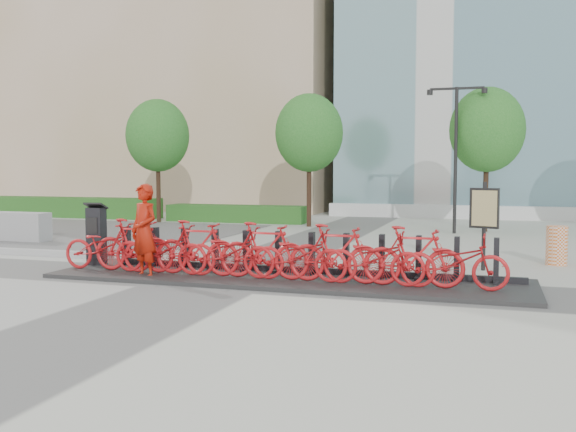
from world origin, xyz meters
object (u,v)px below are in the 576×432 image
(bike_0, at_px, (104,247))
(construction_barrel, at_px, (557,245))
(jersey_barrier, at_px, (16,226))
(kiosk, at_px, (96,235))
(map_sign, at_px, (484,212))
(worker_red, at_px, (144,231))

(bike_0, distance_m, construction_barrel, 10.18)
(construction_barrel, height_order, jersey_barrier, construction_barrel)
(kiosk, bearing_deg, map_sign, 9.83)
(worker_red, relative_size, jersey_barrier, 0.85)
(worker_red, height_order, construction_barrel, worker_red)
(construction_barrel, relative_size, jersey_barrier, 0.40)
(jersey_barrier, xyz_separation_m, map_sign, (13.95, -1.76, 0.85))
(worker_red, xyz_separation_m, jersey_barrier, (-7.42, 4.94, -0.52))
(construction_barrel, bearing_deg, bike_0, -155.53)
(bike_0, relative_size, construction_barrel, 2.08)
(worker_red, height_order, jersey_barrier, worker_red)
(construction_barrel, bearing_deg, jersey_barrier, 178.42)
(jersey_barrier, bearing_deg, bike_0, -35.24)
(jersey_barrier, bearing_deg, construction_barrel, -0.34)
(bike_0, xyz_separation_m, map_sign, (7.66, 2.89, 0.71))
(kiosk, relative_size, worker_red, 0.73)
(kiosk, relative_size, map_sign, 0.72)
(jersey_barrier, distance_m, map_sign, 14.08)
(construction_barrel, bearing_deg, kiosk, -160.11)
(worker_red, relative_size, construction_barrel, 2.11)
(worker_red, relative_size, map_sign, 0.99)
(construction_barrel, height_order, map_sign, map_sign)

